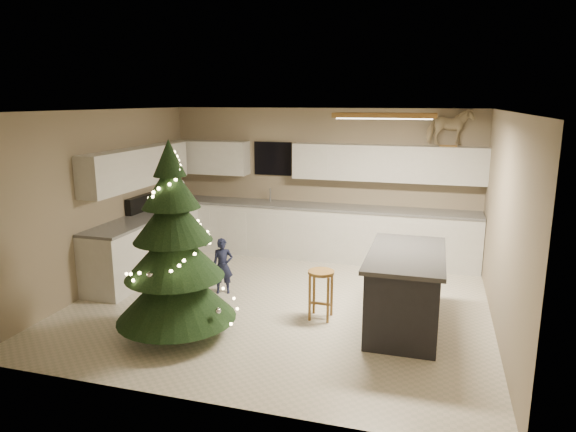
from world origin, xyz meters
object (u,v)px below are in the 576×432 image
object	(u,v)px
bar_stool	(321,283)
christmas_tree	(174,258)
rocking_horse	(450,127)
toddler	(223,266)
island	(405,290)

from	to	relation	value
bar_stool	christmas_tree	distance (m)	1.86
christmas_tree	rocking_horse	distance (m)	4.89
toddler	rocking_horse	bearing A→B (deg)	15.13
island	rocking_horse	bearing A→B (deg)	80.48
rocking_horse	bar_stool	bearing A→B (deg)	135.46
christmas_tree	bar_stool	bearing A→B (deg)	31.07
rocking_horse	christmas_tree	bearing A→B (deg)	124.43
island	toddler	xyz separation A→B (m)	(-2.58, 0.43, -0.07)
bar_stool	rocking_horse	world-z (taller)	rocking_horse
island	bar_stool	distance (m)	1.04
island	rocking_horse	xyz separation A→B (m)	(0.44, 2.63, 1.83)
bar_stool	rocking_horse	distance (m)	3.56
island	bar_stool	size ratio (longest dim) A/B	2.68
island	toddler	distance (m)	2.62
christmas_tree	rocking_horse	xyz separation A→B (m)	(3.01, 3.60, 1.36)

